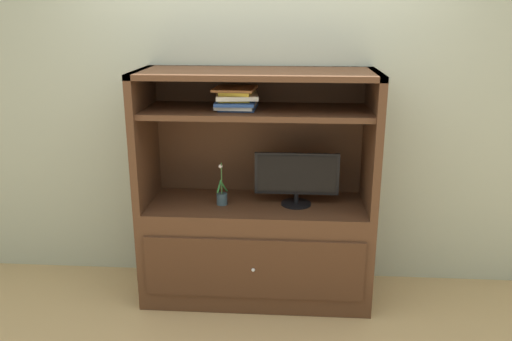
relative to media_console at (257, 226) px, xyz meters
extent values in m
plane|color=tan|center=(0.00, -0.41, -0.51)|extent=(8.00, 8.00, 0.00)
cube|color=#ADB29E|center=(0.00, 0.34, 0.89)|extent=(6.00, 0.10, 2.80)
cube|color=#4C2D1C|center=(0.00, -0.01, -0.17)|extent=(1.56, 0.58, 0.69)
cube|color=#462A19|center=(0.00, -0.31, -0.17)|extent=(1.44, 0.02, 0.41)
sphere|color=silver|center=(0.00, -0.32, -0.17)|extent=(0.02, 0.02, 0.02)
cube|color=#4C2D1C|center=(-0.76, -0.01, 0.63)|extent=(0.05, 0.58, 0.90)
cube|color=#4C2D1C|center=(0.76, -0.01, 0.63)|extent=(0.05, 0.58, 0.90)
cube|color=#4C2D1C|center=(0.00, 0.28, 0.63)|extent=(1.56, 0.02, 0.90)
cube|color=#4C2D1C|center=(0.00, -0.01, 1.06)|extent=(1.56, 0.58, 0.04)
cube|color=#4C2D1C|center=(0.00, -0.01, 0.81)|extent=(1.46, 0.52, 0.04)
cylinder|color=black|center=(0.27, -0.01, 0.18)|extent=(0.20, 0.20, 0.01)
cylinder|color=black|center=(0.27, -0.01, 0.22)|extent=(0.03, 0.03, 0.06)
cube|color=black|center=(0.27, -0.01, 0.40)|extent=(0.57, 0.02, 0.29)
cube|color=black|center=(0.27, -0.03, 0.40)|extent=(0.53, 0.00, 0.26)
cylinder|color=#384C56|center=(-0.23, -0.05, 0.21)|extent=(0.07, 0.07, 0.08)
cylinder|color=#3D6B33|center=(-0.23, -0.05, 0.36)|extent=(0.01, 0.01, 0.22)
cube|color=#2D7A38|center=(-0.22, -0.05, 0.30)|extent=(0.03, 0.12, 0.11)
cube|color=#2D7A38|center=(-0.25, -0.04, 0.30)|extent=(0.03, 0.08, 0.07)
sphere|color=silver|center=(-0.24, -0.04, 0.45)|extent=(0.03, 0.03, 0.03)
cube|color=#2D519E|center=(-0.12, 0.00, 0.84)|extent=(0.24, 0.30, 0.01)
cube|color=silver|center=(-0.13, 0.00, 0.86)|extent=(0.26, 0.35, 0.02)
cube|color=#2D519E|center=(-0.13, -0.01, 0.88)|extent=(0.26, 0.34, 0.02)
cube|color=gold|center=(-0.14, 0.00, 0.90)|extent=(0.21, 0.29, 0.02)
cube|color=silver|center=(-0.13, 0.00, 0.92)|extent=(0.30, 0.37, 0.03)
cube|color=gold|center=(-0.12, -0.02, 0.94)|extent=(0.21, 0.30, 0.02)
cube|color=#A56638|center=(-0.14, -0.01, 0.96)|extent=(0.28, 0.30, 0.02)
camera|label=1|loc=(0.23, -3.32, 1.44)|focal=36.25mm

